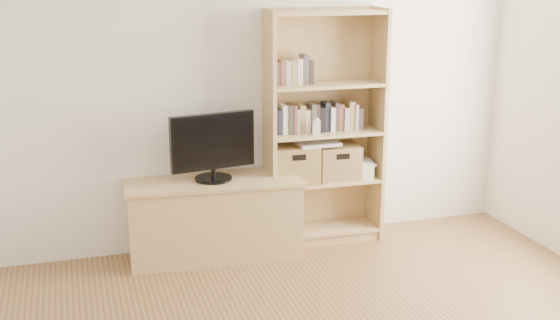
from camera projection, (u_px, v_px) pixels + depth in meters
name	position (u px, v px, depth m)	size (l,w,h in m)	color
back_wall	(252.00, 87.00, 5.61)	(4.50, 0.02, 2.60)	white
tv_stand	(215.00, 219.00, 5.53)	(1.33, 0.50, 0.61)	tan
bookshelf	(325.00, 128.00, 5.70)	(0.96, 0.34, 1.92)	tan
television	(213.00, 147.00, 5.38)	(0.67, 0.05, 0.53)	black
books_row_mid	(324.00, 118.00, 5.70)	(0.76, 0.15, 0.20)	black
books_row_upper	(299.00, 72.00, 5.54)	(0.35, 0.13, 0.19)	black
baby_monitor	(316.00, 128.00, 5.56)	(0.06, 0.04, 0.12)	white
basket_left	(295.00, 164.00, 5.70)	(0.37, 0.30, 0.30)	olive
basket_right	(338.00, 162.00, 5.80)	(0.34, 0.28, 0.28)	olive
laptop	(318.00, 143.00, 5.69)	(0.34, 0.24, 0.03)	silver
magazine_stack	(361.00, 169.00, 5.88)	(0.17, 0.25, 0.11)	silver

